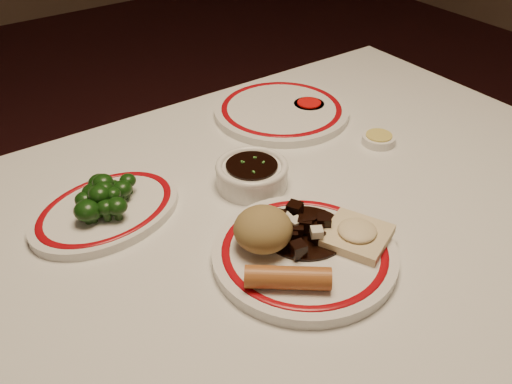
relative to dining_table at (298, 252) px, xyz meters
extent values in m
cube|color=silver|center=(0.00, 0.00, 0.07)|extent=(1.20, 0.90, 0.04)
cylinder|color=black|center=(0.54, 0.39, -0.30)|extent=(0.06, 0.06, 0.71)
cylinder|color=silver|center=(-0.07, -0.10, 0.10)|extent=(0.35, 0.35, 0.02)
torus|color=maroon|center=(-0.07, -0.10, 0.11)|extent=(0.30, 0.30, 0.00)
ellipsoid|color=olive|center=(-0.11, -0.05, 0.14)|extent=(0.08, 0.08, 0.06)
cylinder|color=#AE612A|center=(-0.14, -0.14, 0.13)|extent=(0.11, 0.09, 0.03)
cube|color=beige|center=(0.00, -0.12, 0.12)|extent=(0.12, 0.12, 0.01)
ellipsoid|color=beige|center=(0.00, -0.12, 0.13)|extent=(0.06, 0.06, 0.02)
cylinder|color=black|center=(-0.05, -0.07, 0.11)|extent=(0.13, 0.13, 0.00)
cube|color=black|center=(-0.05, -0.06, 0.12)|extent=(0.02, 0.02, 0.02)
cube|color=black|center=(-0.09, -0.10, 0.12)|extent=(0.02, 0.02, 0.02)
cube|color=black|center=(-0.10, -0.06, 0.13)|extent=(0.02, 0.02, 0.02)
cube|color=black|center=(-0.08, -0.04, 0.13)|extent=(0.03, 0.03, 0.02)
cube|color=black|center=(-0.05, -0.09, 0.12)|extent=(0.02, 0.02, 0.02)
cube|color=black|center=(-0.04, -0.07, 0.13)|extent=(0.02, 0.02, 0.02)
cube|color=black|center=(-0.05, -0.06, 0.12)|extent=(0.02, 0.02, 0.02)
cube|color=black|center=(-0.05, -0.07, 0.13)|extent=(0.03, 0.03, 0.02)
cube|color=black|center=(-0.02, -0.08, 0.13)|extent=(0.03, 0.03, 0.02)
cube|color=black|center=(-0.04, -0.08, 0.12)|extent=(0.03, 0.03, 0.02)
cube|color=black|center=(-0.06, -0.07, 0.12)|extent=(0.03, 0.03, 0.02)
cube|color=black|center=(-0.07, -0.03, 0.13)|extent=(0.03, 0.03, 0.02)
cube|color=black|center=(-0.04, -0.03, 0.13)|extent=(0.03, 0.03, 0.02)
cube|color=black|center=(-0.04, -0.07, 0.13)|extent=(0.02, 0.02, 0.02)
cube|color=black|center=(-0.09, -0.06, 0.12)|extent=(0.02, 0.02, 0.02)
cube|color=black|center=(-0.08, -0.07, 0.12)|extent=(0.02, 0.02, 0.02)
cube|color=black|center=(-0.05, -0.06, 0.12)|extent=(0.03, 0.03, 0.02)
cube|color=beige|center=(-0.05, -0.10, 0.13)|extent=(0.02, 0.02, 0.01)
cube|color=beige|center=(-0.06, -0.06, 0.13)|extent=(0.02, 0.02, 0.01)
cube|color=beige|center=(-0.06, -0.04, 0.13)|extent=(0.02, 0.02, 0.01)
torus|color=maroon|center=(-0.26, 0.17, 0.11)|extent=(0.26, 0.26, 0.00)
cylinder|color=#23471C|center=(-0.27, 0.15, 0.11)|extent=(0.01, 0.01, 0.01)
ellipsoid|color=#12360D|center=(-0.27, 0.15, 0.12)|extent=(0.03, 0.03, 0.02)
cylinder|color=#23471C|center=(-0.26, 0.17, 0.11)|extent=(0.01, 0.01, 0.01)
ellipsoid|color=#12360D|center=(-0.26, 0.17, 0.13)|extent=(0.03, 0.03, 0.02)
cylinder|color=#23471C|center=(-0.23, 0.17, 0.11)|extent=(0.01, 0.01, 0.01)
ellipsoid|color=#12360D|center=(-0.23, 0.17, 0.13)|extent=(0.03, 0.03, 0.03)
cylinder|color=#23471C|center=(-0.27, 0.18, 0.11)|extent=(0.01, 0.01, 0.01)
ellipsoid|color=#12360D|center=(-0.27, 0.18, 0.13)|extent=(0.03, 0.03, 0.02)
cylinder|color=#23471C|center=(-0.27, 0.19, 0.11)|extent=(0.01, 0.01, 0.01)
ellipsoid|color=#12360D|center=(-0.27, 0.19, 0.13)|extent=(0.04, 0.04, 0.03)
cylinder|color=#23471C|center=(-0.21, 0.18, 0.11)|extent=(0.01, 0.01, 0.01)
ellipsoid|color=#12360D|center=(-0.21, 0.18, 0.13)|extent=(0.03, 0.03, 0.02)
cylinder|color=#23471C|center=(-0.29, 0.18, 0.11)|extent=(0.01, 0.01, 0.01)
ellipsoid|color=#12360D|center=(-0.29, 0.18, 0.12)|extent=(0.03, 0.03, 0.02)
cylinder|color=#23471C|center=(-0.30, 0.15, 0.11)|extent=(0.01, 0.01, 0.01)
ellipsoid|color=#12360D|center=(-0.30, 0.15, 0.13)|extent=(0.04, 0.04, 0.03)
cylinder|color=#23471C|center=(-0.26, 0.17, 0.11)|extent=(0.01, 0.01, 0.01)
ellipsoid|color=#12360D|center=(-0.26, 0.17, 0.13)|extent=(0.03, 0.03, 0.02)
cylinder|color=#23471C|center=(-0.27, 0.17, 0.11)|extent=(0.01, 0.01, 0.01)
ellipsoid|color=#12360D|center=(-0.27, 0.17, 0.13)|extent=(0.03, 0.03, 0.02)
cylinder|color=#23471C|center=(-0.27, 0.14, 0.11)|extent=(0.01, 0.01, 0.02)
ellipsoid|color=#12360D|center=(-0.27, 0.14, 0.13)|extent=(0.03, 0.03, 0.02)
cylinder|color=#23471C|center=(-0.26, 0.16, 0.11)|extent=(0.01, 0.01, 0.01)
ellipsoid|color=#12360D|center=(-0.26, 0.16, 0.13)|extent=(0.04, 0.04, 0.03)
cylinder|color=#23471C|center=(-0.27, 0.18, 0.11)|extent=(0.01, 0.01, 0.01)
ellipsoid|color=#12360D|center=(-0.27, 0.18, 0.13)|extent=(0.03, 0.03, 0.02)
cylinder|color=#23471C|center=(-0.25, 0.20, 0.11)|extent=(0.01, 0.01, 0.01)
ellipsoid|color=#12360D|center=(-0.25, 0.20, 0.13)|extent=(0.04, 0.04, 0.03)
cylinder|color=#23471C|center=(-0.26, 0.17, 0.11)|extent=(0.01, 0.01, 0.01)
ellipsoid|color=#12360D|center=(-0.26, 0.17, 0.13)|extent=(0.03, 0.03, 0.03)
cylinder|color=#23471C|center=(-0.23, 0.17, 0.11)|extent=(0.01, 0.01, 0.01)
ellipsoid|color=#12360D|center=(-0.23, 0.17, 0.13)|extent=(0.03, 0.03, 0.02)
cylinder|color=#23471C|center=(-0.27, 0.18, 0.11)|extent=(0.01, 0.01, 0.01)
ellipsoid|color=#12360D|center=(-0.27, 0.18, 0.13)|extent=(0.04, 0.04, 0.03)
cylinder|color=#23471C|center=(-0.26, 0.13, 0.11)|extent=(0.01, 0.01, 0.01)
ellipsoid|color=#12360D|center=(-0.26, 0.13, 0.13)|extent=(0.03, 0.03, 0.03)
cylinder|color=#23471C|center=(-0.25, 0.17, 0.11)|extent=(0.01, 0.01, 0.01)
ellipsoid|color=#12360D|center=(-0.25, 0.17, 0.13)|extent=(0.03, 0.03, 0.03)
cylinder|color=#23471C|center=(-0.24, 0.19, 0.11)|extent=(0.01, 0.01, 0.01)
ellipsoid|color=#12360D|center=(-0.24, 0.19, 0.13)|extent=(0.03, 0.03, 0.03)
cylinder|color=#23471C|center=(-0.29, 0.15, 0.11)|extent=(0.01, 0.01, 0.01)
ellipsoid|color=#12360D|center=(-0.29, 0.15, 0.13)|extent=(0.03, 0.03, 0.03)
cylinder|color=#23471C|center=(-0.27, 0.18, 0.11)|extent=(0.01, 0.01, 0.01)
ellipsoid|color=#12360D|center=(-0.27, 0.18, 0.13)|extent=(0.04, 0.04, 0.03)
ellipsoid|color=#12360D|center=(-0.26, 0.17, 0.14)|extent=(0.03, 0.03, 0.02)
ellipsoid|color=#12360D|center=(-0.27, 0.16, 0.14)|extent=(0.03, 0.03, 0.03)
ellipsoid|color=#12360D|center=(-0.25, 0.15, 0.14)|extent=(0.03, 0.03, 0.02)
ellipsoid|color=#12360D|center=(-0.26, 0.17, 0.14)|extent=(0.03, 0.03, 0.02)
ellipsoid|color=#12360D|center=(-0.25, 0.18, 0.14)|extent=(0.03, 0.03, 0.03)
ellipsoid|color=#12360D|center=(-0.27, 0.17, 0.14)|extent=(0.02, 0.02, 0.02)
cylinder|color=silver|center=(-0.02, 0.10, 0.11)|extent=(0.12, 0.12, 0.04)
cylinder|color=black|center=(-0.02, 0.10, 0.13)|extent=(0.09, 0.09, 0.00)
cylinder|color=silver|center=(0.23, 0.26, 0.10)|extent=(0.06, 0.06, 0.02)
cylinder|color=red|center=(0.23, 0.26, 0.11)|extent=(0.05, 0.05, 0.00)
cylinder|color=silver|center=(0.25, 0.08, 0.10)|extent=(0.06, 0.06, 0.02)
cylinder|color=#D1BD56|center=(0.25, 0.08, 0.11)|extent=(0.05, 0.05, 0.00)
cylinder|color=silver|center=(0.17, 0.28, 0.10)|extent=(0.36, 0.36, 0.02)
torus|color=maroon|center=(0.17, 0.28, 0.11)|extent=(0.31, 0.31, 0.00)
camera|label=1|loc=(-0.48, -0.56, 0.65)|focal=40.00mm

